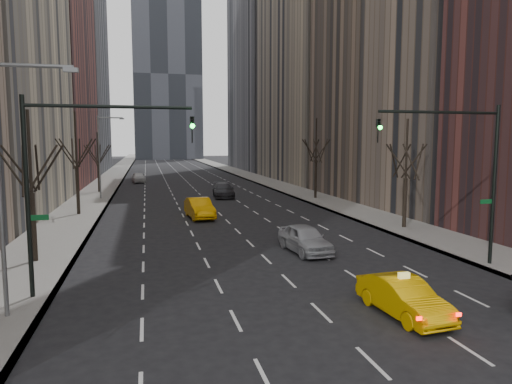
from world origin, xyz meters
TOP-DOWN VIEW (x-y plane):
  - sidewalk_left at (-12.25, 70.00)m, footprint 4.50×320.00m
  - sidewalk_right at (12.25, 70.00)m, footprint 4.50×320.00m
  - bld_left_far at (-21.50, 66.00)m, footprint 14.00×28.00m
  - bld_left_deep at (-21.50, 96.00)m, footprint 14.00×30.00m
  - bld_right_far at (21.50, 64.00)m, footprint 14.00×28.00m
  - bld_right_deep at (21.50, 95.00)m, footprint 14.00×30.00m
  - tree_lw_b at (-12.00, 18.00)m, footprint 3.36×3.50m
  - tree_lw_c at (-12.00, 34.00)m, footprint 3.36×3.50m
  - tree_lw_d at (-12.00, 52.00)m, footprint 3.36×3.50m
  - tree_rw_b at (12.00, 22.00)m, footprint 3.36×3.50m
  - tree_rw_c at (12.00, 40.00)m, footprint 3.36×3.50m
  - traffic_mast_left at (-9.11, 12.00)m, footprint 6.69×0.39m
  - traffic_mast_right at (9.11, 12.00)m, footprint 6.69×0.39m
  - streetlight_near at (-10.84, 10.00)m, footprint 2.83×0.22m
  - streetlight_far at (-10.84, 45.00)m, footprint 2.83×0.22m
  - taxi_sedan at (2.81, 7.03)m, footprint 1.84×4.36m
  - silver_sedan_ahead at (2.57, 17.01)m, footprint 2.28×4.83m
  - far_taxi at (-1.99, 30.36)m, footprint 2.24×5.21m
  - far_suv_grey at (2.32, 44.08)m, footprint 2.70×5.75m
  - far_car_white at (-7.47, 65.96)m, footprint 2.41×4.87m

SIDE VIEW (x-z plane):
  - sidewalk_left at x=-12.25m, z-range 0.00..0.15m
  - sidewalk_right at x=12.25m, z-range 0.00..0.15m
  - taxi_sedan at x=2.81m, z-range 0.00..1.40m
  - far_car_white at x=-7.47m, z-range 0.00..1.59m
  - silver_sedan_ahead at x=2.57m, z-range 0.00..1.60m
  - far_suv_grey at x=2.32m, z-range 0.00..1.62m
  - far_taxi at x=-1.99m, z-range 0.00..1.67m
  - tree_lw_d at x=-12.00m, z-range -0.12..7.24m
  - tree_lw_b at x=-12.00m, z-range -0.19..7.63m
  - tree_rw_b at x=12.00m, z-range -0.19..7.63m
  - tree_lw_c at x=-12.00m, z-range -0.33..8.41m
  - tree_rw_c at x=12.00m, z-range -0.33..8.41m
  - traffic_mast_left at x=-9.11m, z-range 1.49..9.49m
  - traffic_mast_right at x=9.11m, z-range 1.49..9.49m
  - streetlight_near at x=-10.84m, z-range 1.12..10.12m
  - streetlight_far at x=-10.84m, z-range 1.12..10.12m
  - bld_left_far at x=-21.50m, z-range 0.00..44.00m
  - bld_right_far at x=21.50m, z-range 0.00..50.00m
  - bld_right_deep at x=21.50m, z-range 0.00..58.00m
  - bld_left_deep at x=-21.50m, z-range 0.00..60.00m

